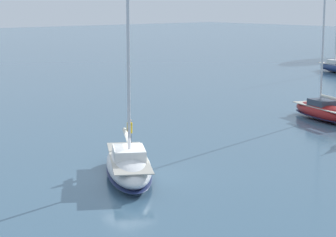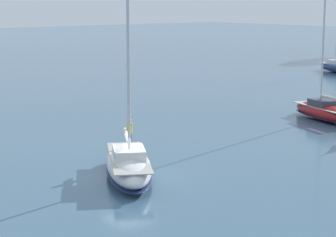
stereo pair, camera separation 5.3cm
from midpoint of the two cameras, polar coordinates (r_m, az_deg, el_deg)
ground_plane at (r=38.13m, az=-3.41°, el=-5.15°), size 400.00×400.00×0.00m
sailboat_main at (r=37.90m, az=-3.42°, el=-3.93°), size 8.97×6.99×12.41m
sailboat_moored_near_marina at (r=57.63m, az=13.51°, el=0.63°), size 8.60×4.98×11.42m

